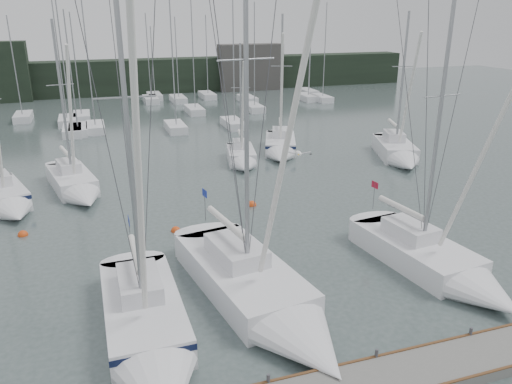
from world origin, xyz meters
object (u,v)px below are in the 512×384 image
sailboat_near_right (446,269)px  sailboat_mid_c (242,159)px  sailboat_near_left (149,338)px  sailboat_mid_d (280,148)px  buoy_a (176,231)px  sailboat_mid_b (77,187)px  sailboat_mid_e (399,154)px  sailboat_near_center (269,304)px  buoy_c (23,235)px  buoy_b (252,205)px  sailboat_mid_a (6,200)px

sailboat_near_right → sailboat_mid_c: sailboat_near_right is taller
sailboat_near_left → sailboat_near_right: 13.67m
sailboat_mid_d → sailboat_near_left: bearing=-100.5°
buoy_a → sailboat_mid_b: bearing=123.3°
sailboat_mid_e → sailboat_near_center: bearing=-115.9°
sailboat_mid_d → buoy_c: (-19.61, -11.09, -0.59)m
sailboat_near_left → sailboat_mid_b: size_ratio=1.27×
sailboat_mid_d → buoy_c: size_ratio=22.09×
sailboat_near_left → sailboat_near_right: bearing=3.5°
sailboat_mid_e → buoy_b: size_ratio=20.96×
sailboat_near_center → buoy_b: 12.45m
sailboat_near_center → sailboat_mid_a: sailboat_near_center is taller
sailboat_mid_b → buoy_b: (10.63, -5.62, -0.56)m
sailboat_mid_d → sailboat_near_right: bearing=-70.8°
sailboat_mid_d → sailboat_mid_e: bearing=-9.7°
sailboat_near_left → sailboat_mid_a: 18.30m
sailboat_mid_c → sailboat_near_right: bearing=-68.6°
sailboat_mid_d → buoy_b: (-6.11, -10.77, -0.59)m
sailboat_mid_e → sailboat_mid_b: bearing=-160.5°
sailboat_mid_a → sailboat_mid_e: bearing=-15.4°
sailboat_mid_e → sailboat_mid_c: bearing=-173.9°
buoy_c → buoy_a: bearing=-14.5°
sailboat_near_center → sailboat_near_right: bearing=-7.6°
buoy_a → buoy_c: 8.45m
sailboat_near_center → buoy_a: bearing=93.7°
sailboat_mid_e → buoy_c: (-28.22, -6.07, -0.60)m
sailboat_mid_d → sailboat_mid_b: bearing=-142.4°
sailboat_mid_e → buoy_a: bearing=-138.5°
sailboat_mid_b → sailboat_mid_d: sailboat_mid_d is taller
buoy_b → sailboat_mid_a: bearing=164.0°
sailboat_near_left → sailboat_mid_e: 29.34m
sailboat_near_center → sailboat_mid_d: sailboat_near_center is taller
sailboat_near_left → sailboat_mid_d: size_ratio=1.23×
sailboat_near_center → sailboat_mid_b: sailboat_near_center is taller
sailboat_mid_b → buoy_b: size_ratio=20.08×
sailboat_near_left → sailboat_near_center: bearing=8.1°
sailboat_near_left → buoy_b: 15.10m
sailboat_mid_a → buoy_b: sailboat_mid_a is taller
sailboat_mid_b → sailboat_near_left: bearing=-94.5°
buoy_b → sailboat_near_right: bearing=-64.7°
sailboat_near_left → buoy_b: (8.05, 12.76, -0.60)m
sailboat_near_center → sailboat_mid_c: bearing=66.9°
sailboat_mid_e → buoy_c: bearing=-148.6°
sailboat_mid_d → buoy_a: bearing=-110.4°
sailboat_mid_b → buoy_c: (-2.87, -5.94, -0.56)m
sailboat_mid_d → sailboat_mid_e: (8.61, -5.02, 0.01)m
sailboat_near_left → sailboat_mid_d: bearing=58.5°
sailboat_mid_c → buoy_b: (-2.02, -8.71, -0.52)m
sailboat_near_center → sailboat_mid_a: 20.01m
sailboat_mid_d → buoy_b: bearing=-99.1°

